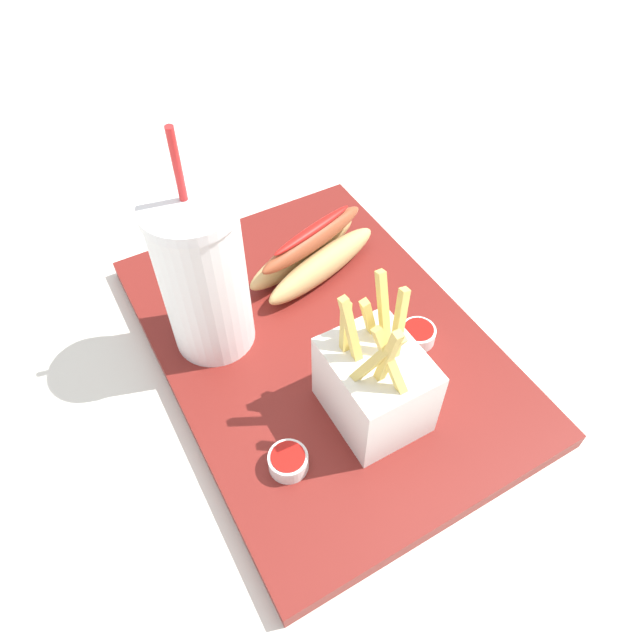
# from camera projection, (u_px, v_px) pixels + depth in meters

# --- Properties ---
(ground_plane) EXTENTS (2.40, 2.40, 0.02)m
(ground_plane) POSITION_uv_depth(u_px,v_px,m) (320.00, 356.00, 0.61)
(ground_plane) COLOR silver
(food_tray) EXTENTS (0.43, 0.31, 0.02)m
(food_tray) POSITION_uv_depth(u_px,v_px,m) (320.00, 345.00, 0.60)
(food_tray) COLOR maroon
(food_tray) RESTS_ON ground_plane
(soda_cup) EXTENTS (0.08, 0.08, 0.24)m
(soda_cup) POSITION_uv_depth(u_px,v_px,m) (203.00, 278.00, 0.53)
(soda_cup) COLOR white
(soda_cup) RESTS_ON food_tray
(fries_basket) EXTENTS (0.09, 0.08, 0.15)m
(fries_basket) POSITION_uv_depth(u_px,v_px,m) (377.00, 382.00, 0.50)
(fries_basket) COLOR white
(fries_basket) RESTS_ON food_tray
(hot_dog_1) EXTENTS (0.10, 0.17, 0.06)m
(hot_dog_1) POSITION_uv_depth(u_px,v_px,m) (313.00, 254.00, 0.64)
(hot_dog_1) COLOR tan
(hot_dog_1) RESTS_ON food_tray
(ketchup_cup_1) EXTENTS (0.03, 0.03, 0.02)m
(ketchup_cup_1) POSITION_uv_depth(u_px,v_px,m) (288.00, 461.00, 0.49)
(ketchup_cup_1) COLOR white
(ketchup_cup_1) RESTS_ON food_tray
(ketchup_cup_2) EXTENTS (0.04, 0.04, 0.02)m
(ketchup_cup_2) POSITION_uv_depth(u_px,v_px,m) (418.00, 334.00, 0.58)
(ketchup_cup_2) COLOR white
(ketchup_cup_2) RESTS_ON food_tray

